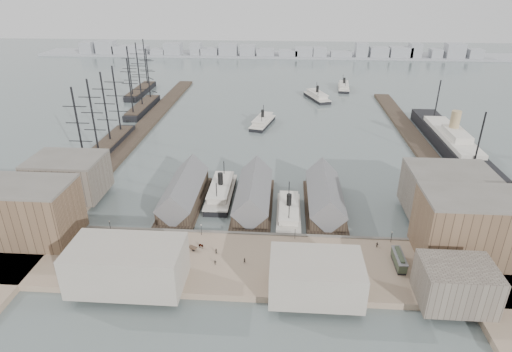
# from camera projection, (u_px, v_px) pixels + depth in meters

# --- Properties ---
(ground) EXTENTS (900.00, 900.00, 0.00)m
(ground) POSITION_uv_depth(u_px,v_px,m) (250.00, 230.00, 144.05)
(ground) COLOR #4E5A5A
(ground) RESTS_ON ground
(quay) EXTENTS (180.00, 30.00, 2.00)m
(quay) POSITION_uv_depth(u_px,v_px,m) (244.00, 264.00, 125.59)
(quay) COLOR #86705A
(quay) RESTS_ON ground
(seawall) EXTENTS (180.00, 1.20, 2.30)m
(seawall) POSITION_uv_depth(u_px,v_px,m) (248.00, 236.00, 138.87)
(seawall) COLOR #59544C
(seawall) RESTS_ON ground
(west_wharf) EXTENTS (10.00, 220.00, 1.60)m
(west_wharf) POSITION_uv_depth(u_px,v_px,m) (143.00, 127.00, 238.17)
(west_wharf) COLOR #2D231C
(west_wharf) RESTS_ON ground
(east_wharf) EXTENTS (10.00, 180.00, 1.60)m
(east_wharf) POSITION_uv_depth(u_px,v_px,m) (415.00, 140.00, 219.87)
(east_wharf) COLOR #2D231C
(east_wharf) RESTS_ON ground
(ferry_shed_west) EXTENTS (14.00, 42.00, 12.60)m
(ferry_shed_west) POSITION_uv_depth(u_px,v_px,m) (184.00, 192.00, 158.93)
(ferry_shed_west) COLOR #2D231C
(ferry_shed_west) RESTS_ON ground
(ferry_shed_center) EXTENTS (14.00, 42.00, 12.60)m
(ferry_shed_center) POSITION_uv_depth(u_px,v_px,m) (253.00, 195.00, 157.28)
(ferry_shed_center) COLOR #2D231C
(ferry_shed_center) RESTS_ON ground
(ferry_shed_east) EXTENTS (14.00, 42.00, 12.60)m
(ferry_shed_east) POSITION_uv_depth(u_px,v_px,m) (325.00, 197.00, 155.62)
(ferry_shed_east) COLOR #2D231C
(ferry_shed_east) RESTS_ON ground
(warehouse_west_front) EXTENTS (32.00, 18.00, 18.00)m
(warehouse_west_front) POSITION_uv_depth(u_px,v_px,m) (22.00, 212.00, 132.97)
(warehouse_west_front) COLOR brown
(warehouse_west_front) RESTS_ON west_land
(warehouse_west_back) EXTENTS (26.00, 20.00, 14.00)m
(warehouse_west_back) POSITION_uv_depth(u_px,v_px,m) (69.00, 177.00, 160.87)
(warehouse_west_back) COLOR #60564C
(warehouse_west_back) RESTS_ON west_land
(warehouse_east_front) EXTENTS (30.00, 18.00, 19.00)m
(warehouse_east_front) POSITION_uv_depth(u_px,v_px,m) (472.00, 227.00, 124.11)
(warehouse_east_front) COLOR brown
(warehouse_east_front) RESTS_ON east_land
(warehouse_east_back) EXTENTS (28.00, 20.00, 15.00)m
(warehouse_east_back) POSITION_uv_depth(u_px,v_px,m) (447.00, 191.00, 149.18)
(warehouse_east_back) COLOR #60564C
(warehouse_east_back) RESTS_ON east_land
(street_bldg_center) EXTENTS (24.00, 16.00, 10.00)m
(street_bldg_center) POSITION_uv_depth(u_px,v_px,m) (316.00, 277.00, 110.94)
(street_bldg_center) COLOR gray
(street_bldg_center) RESTS_ON quay
(street_bldg_west) EXTENTS (30.00, 16.00, 12.00)m
(street_bldg_west) POSITION_uv_depth(u_px,v_px,m) (127.00, 265.00, 113.69)
(street_bldg_west) COLOR gray
(street_bldg_west) RESTS_ON quay
(street_bldg_east) EXTENTS (18.00, 14.00, 11.00)m
(street_bldg_east) POSITION_uv_depth(u_px,v_px,m) (456.00, 284.00, 107.59)
(street_bldg_east) COLOR #60564C
(street_bldg_east) RESTS_ON quay
(lamp_post_far_w) EXTENTS (0.44, 0.44, 3.92)m
(lamp_post_far_w) POSITION_uv_depth(u_px,v_px,m) (110.00, 224.00, 138.58)
(lamp_post_far_w) COLOR black
(lamp_post_far_w) RESTS_ON quay
(lamp_post_near_w) EXTENTS (0.44, 0.44, 3.92)m
(lamp_post_near_w) POSITION_uv_depth(u_px,v_px,m) (201.00, 228.00, 136.68)
(lamp_post_near_w) COLOR black
(lamp_post_near_w) RESTS_ON quay
(lamp_post_near_e) EXTENTS (0.44, 0.44, 3.92)m
(lamp_post_near_e) POSITION_uv_depth(u_px,v_px,m) (295.00, 231.00, 134.77)
(lamp_post_near_e) COLOR black
(lamp_post_near_e) RESTS_ON quay
(lamp_post_far_e) EXTENTS (0.44, 0.44, 3.92)m
(lamp_post_far_e) POSITION_uv_depth(u_px,v_px,m) (392.00, 235.00, 132.86)
(lamp_post_far_e) COLOR black
(lamp_post_far_e) RESTS_ON quay
(far_shore) EXTENTS (500.00, 40.00, 15.72)m
(far_shore) POSITION_uv_depth(u_px,v_px,m) (275.00, 53.00, 443.71)
(far_shore) COLOR gray
(far_shore) RESTS_ON ground
(ferry_docked_west) EXTENTS (9.13, 30.43, 10.87)m
(ferry_docked_west) POSITION_uv_depth(u_px,v_px,m) (221.00, 191.00, 164.10)
(ferry_docked_west) COLOR black
(ferry_docked_west) RESTS_ON ground
(ferry_docked_east) EXTENTS (8.25, 27.49, 9.82)m
(ferry_docked_east) POSITION_uv_depth(u_px,v_px,m) (289.00, 212.00, 150.47)
(ferry_docked_east) COLOR black
(ferry_docked_east) RESTS_ON ground
(ferry_open_near) EXTENTS (14.12, 28.05, 9.61)m
(ferry_open_near) POSITION_uv_depth(u_px,v_px,m) (263.00, 121.00, 242.76)
(ferry_open_near) COLOR black
(ferry_open_near) RESTS_ON ground
(ferry_open_mid) EXTENTS (17.96, 29.66, 10.17)m
(ferry_open_mid) POSITION_uv_depth(u_px,v_px,m) (317.00, 96.00, 292.46)
(ferry_open_mid) COLOR black
(ferry_open_mid) RESTS_ON ground
(ferry_open_far) EXTENTS (10.18, 26.65, 9.30)m
(ferry_open_far) POSITION_uv_depth(u_px,v_px,m) (344.00, 87.00, 317.94)
(ferry_open_far) COLOR black
(ferry_open_far) RESTS_ON ground
(sailing_ship_near) EXTENTS (9.05, 62.37, 37.22)m
(sailing_ship_near) POSITION_uv_depth(u_px,v_px,m) (105.00, 147.00, 205.39)
(sailing_ship_near) COLOR black
(sailing_ship_near) RESTS_ON ground
(sailing_ship_mid) EXTENTS (8.58, 49.59, 35.28)m
(sailing_ship_mid) POSITION_uv_depth(u_px,v_px,m) (143.00, 106.00, 269.62)
(sailing_ship_mid) COLOR black
(sailing_ship_mid) RESTS_ON ground
(sailing_ship_far) EXTENTS (8.67, 48.17, 35.65)m
(sailing_ship_far) POSITION_uv_depth(u_px,v_px,m) (141.00, 90.00, 307.05)
(sailing_ship_far) COLOR black
(sailing_ship_far) RESTS_ON ground
(ocean_steamer) EXTENTS (13.29, 97.10, 19.42)m
(ocean_steamer) POSITION_uv_depth(u_px,v_px,m) (451.00, 141.00, 208.47)
(ocean_steamer) COLOR black
(ocean_steamer) RESTS_ON ground
(tram) EXTENTS (2.66, 9.99, 3.55)m
(tram) POSITION_uv_depth(u_px,v_px,m) (399.00, 260.00, 122.58)
(tram) COLOR black
(tram) RESTS_ON quay
(horse_cart_left) EXTENTS (4.65, 1.63, 1.51)m
(horse_cart_left) POSITION_uv_depth(u_px,v_px,m) (133.00, 245.00, 131.31)
(horse_cart_left) COLOR black
(horse_cart_left) RESTS_ON quay
(horse_cart_center) EXTENTS (4.95, 3.29, 1.73)m
(horse_cart_center) POSITION_uv_depth(u_px,v_px,m) (199.00, 246.00, 130.43)
(horse_cart_center) COLOR black
(horse_cart_center) RESTS_ON quay
(horse_cart_right) EXTENTS (4.71, 1.86, 1.70)m
(horse_cart_right) POSITION_uv_depth(u_px,v_px,m) (312.00, 270.00, 120.05)
(horse_cart_right) COLOR black
(horse_cart_right) RESTS_ON quay
(pedestrian_0) EXTENTS (0.73, 0.75, 1.67)m
(pedestrian_0) POSITION_uv_depth(u_px,v_px,m) (89.00, 239.00, 133.89)
(pedestrian_0) COLOR black
(pedestrian_0) RESTS_ON quay
(pedestrian_1) EXTENTS (1.02, 1.05, 1.70)m
(pedestrian_1) POSITION_uv_depth(u_px,v_px,m) (95.00, 254.00, 126.76)
(pedestrian_1) COLOR black
(pedestrian_1) RESTS_ON quay
(pedestrian_2) EXTENTS (1.27, 0.99, 1.73)m
(pedestrian_2) POSITION_uv_depth(u_px,v_px,m) (180.00, 238.00, 134.71)
(pedestrian_2) COLOR black
(pedestrian_2) RESTS_ON quay
(pedestrian_3) EXTENTS (0.99, 0.58, 1.58)m
(pedestrian_3) POSITION_uv_depth(u_px,v_px,m) (215.00, 262.00, 123.43)
(pedestrian_3) COLOR black
(pedestrian_3) RESTS_ON quay
(pedestrian_4) EXTENTS (0.85, 0.93, 1.59)m
(pedestrian_4) POSITION_uv_depth(u_px,v_px,m) (216.00, 251.00, 128.36)
(pedestrian_4) COLOR black
(pedestrian_4) RESTS_ON quay
(pedestrian_5) EXTENTS (0.78, 0.70, 1.76)m
(pedestrian_5) POSITION_uv_depth(u_px,v_px,m) (245.00, 261.00, 123.96)
(pedestrian_5) COLOR black
(pedestrian_5) RESTS_ON quay
(pedestrian_6) EXTENTS (1.06, 1.07, 1.74)m
(pedestrian_6) POSITION_uv_depth(u_px,v_px,m) (333.00, 248.00, 129.52)
(pedestrian_6) COLOR black
(pedestrian_6) RESTS_ON quay
(pedestrian_7) EXTENTS (1.10, 1.31, 1.76)m
(pedestrian_7) POSITION_uv_depth(u_px,v_px,m) (339.00, 272.00, 119.28)
(pedestrian_7) COLOR black
(pedestrian_7) RESTS_ON quay
(pedestrian_8) EXTENTS (0.98, 1.02, 1.71)m
(pedestrian_8) POSITION_uv_depth(u_px,v_px,m) (377.00, 245.00, 131.24)
(pedestrian_8) COLOR black
(pedestrian_8) RESTS_ON quay
(pedestrian_9) EXTENTS (0.88, 1.03, 1.79)m
(pedestrian_9) POSITION_uv_depth(u_px,v_px,m) (449.00, 277.00, 117.28)
(pedestrian_9) COLOR black
(pedestrian_9) RESTS_ON quay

